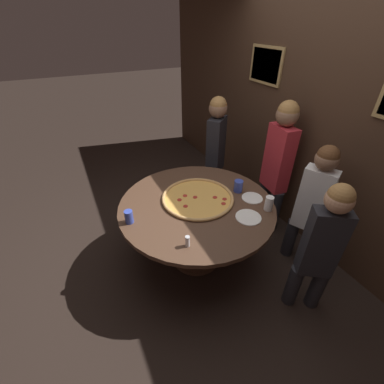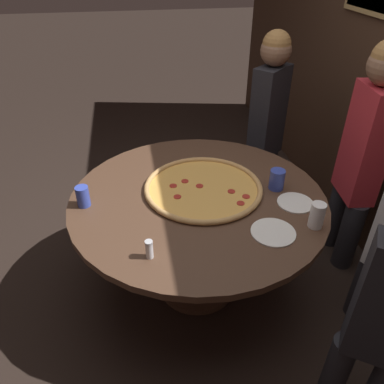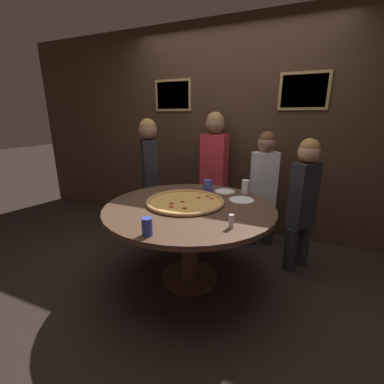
% 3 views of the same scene
% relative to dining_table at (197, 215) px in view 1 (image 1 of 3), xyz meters
% --- Properties ---
extents(ground_plane, '(24.00, 24.00, 0.00)m').
position_rel_dining_table_xyz_m(ground_plane, '(0.00, 0.00, -0.60)').
color(ground_plane, black).
extents(back_wall, '(6.40, 0.08, 2.60)m').
position_rel_dining_table_xyz_m(back_wall, '(0.00, 1.34, 0.71)').
color(back_wall, '#3D281C').
rests_on(back_wall, ground_plane).
extents(dining_table, '(1.48, 1.48, 0.74)m').
position_rel_dining_table_xyz_m(dining_table, '(0.00, 0.00, 0.00)').
color(dining_table, '#4C3323').
rests_on(dining_table, ground_plane).
extents(giant_pizza, '(0.70, 0.70, 0.03)m').
position_rel_dining_table_xyz_m(giant_pizza, '(-0.06, 0.04, 0.16)').
color(giant_pizza, '#E5A84C').
rests_on(giant_pizza, dining_table).
extents(drink_cup_centre_back, '(0.07, 0.07, 0.12)m').
position_rel_dining_table_xyz_m(drink_cup_centre_back, '(-0.02, -0.64, 0.20)').
color(drink_cup_centre_back, '#384CB7').
rests_on(drink_cup_centre_back, dining_table).
extents(drink_cup_far_left, '(0.07, 0.07, 0.14)m').
position_rel_dining_table_xyz_m(drink_cup_far_left, '(0.37, 0.54, 0.21)').
color(drink_cup_far_left, white).
rests_on(drink_cup_far_left, dining_table).
extents(drink_cup_near_left, '(0.09, 0.09, 0.12)m').
position_rel_dining_table_xyz_m(drink_cup_near_left, '(-0.00, 0.47, 0.20)').
color(drink_cup_near_left, '#384CB7').
rests_on(drink_cup_near_left, dining_table).
extents(white_plate_far_back, '(0.23, 0.23, 0.01)m').
position_rel_dining_table_xyz_m(white_plate_far_back, '(0.39, 0.31, 0.15)').
color(white_plate_far_back, white).
rests_on(white_plate_far_back, dining_table).
extents(white_plate_right_side, '(0.20, 0.20, 0.01)m').
position_rel_dining_table_xyz_m(white_plate_right_side, '(0.17, 0.52, 0.15)').
color(white_plate_right_side, white).
rests_on(white_plate_right_side, dining_table).
extents(condiment_shaker, '(0.04, 0.04, 0.10)m').
position_rel_dining_table_xyz_m(condiment_shaker, '(0.45, -0.31, 0.19)').
color(condiment_shaker, silver).
rests_on(condiment_shaker, dining_table).
extents(diner_side_left, '(0.40, 0.23, 1.54)m').
position_rel_dining_table_xyz_m(diner_side_left, '(-0.14, 1.09, 0.27)').
color(diner_side_left, '#232328').
rests_on(diner_side_left, ground_plane).
extents(diner_centre_back, '(0.34, 0.36, 1.46)m').
position_rel_dining_table_xyz_m(diner_centre_back, '(-0.84, 0.71, 0.23)').
color(diner_centre_back, '#232328').
rests_on(diner_centre_back, ground_plane).
extents(diner_far_left, '(0.35, 0.26, 1.33)m').
position_rel_dining_table_xyz_m(diner_far_left, '(0.49, 0.99, 0.16)').
color(diner_far_left, '#232328').
rests_on(diner_far_left, ground_plane).
extents(diner_far_right, '(0.28, 0.33, 1.30)m').
position_rel_dining_table_xyz_m(diner_far_right, '(0.91, 0.62, 0.14)').
color(diner_far_right, '#232328').
rests_on(diner_far_right, ground_plane).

